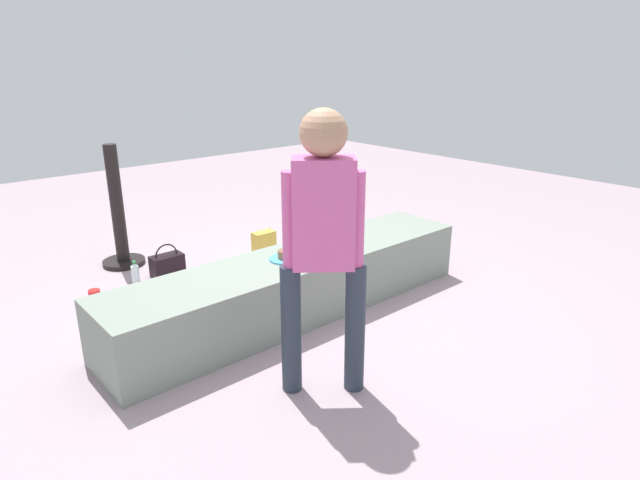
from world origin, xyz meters
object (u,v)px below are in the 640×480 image
at_px(cake_plate, 285,256).
at_px(gift_bag, 264,247).
at_px(adult_standing, 323,231).
at_px(water_bottle_near_gift, 314,255).
at_px(water_bottle_far_side, 135,273).
at_px(child_seated, 320,220).
at_px(handbag_black_leather, 167,265).
at_px(party_cup_red, 95,296).

relative_size(cake_plate, gift_bag, 0.69).
bearing_deg(adult_standing, water_bottle_near_gift, 51.01).
bearing_deg(water_bottle_far_side, child_seated, -54.04).
relative_size(gift_bag, water_bottle_near_gift, 1.40).
height_order(cake_plate, handbag_black_leather, cake_plate).
height_order(child_seated, water_bottle_near_gift, child_seated).
xyz_separation_m(water_bottle_near_gift, party_cup_red, (-1.71, 0.53, -0.06)).
bearing_deg(water_bottle_near_gift, water_bottle_far_side, 153.74).
relative_size(adult_standing, party_cup_red, 16.03).
xyz_separation_m(water_bottle_near_gift, handbag_black_leather, (-1.07, 0.65, -0.01)).
distance_m(gift_bag, water_bottle_near_gift, 0.46).
bearing_deg(child_seated, water_bottle_near_gift, 52.81).
xyz_separation_m(cake_plate, water_bottle_near_gift, (0.77, 0.59, -0.34)).
bearing_deg(water_bottle_near_gift, cake_plate, -142.35).
xyz_separation_m(child_seated, party_cup_red, (-1.27, 1.11, -0.59)).
xyz_separation_m(cake_plate, party_cup_red, (-0.94, 1.13, -0.40)).
bearing_deg(handbag_black_leather, cake_plate, -76.56).
height_order(adult_standing, gift_bag, adult_standing).
distance_m(cake_plate, water_bottle_far_side, 1.42).
xyz_separation_m(child_seated, handbag_black_leather, (-0.63, 1.23, -0.55)).
distance_m(child_seated, adult_standing, 1.14).
bearing_deg(child_seated, gift_bag, 80.14).
relative_size(cake_plate, water_bottle_near_gift, 0.96).
height_order(gift_bag, handbag_black_leather, gift_bag).
relative_size(child_seated, party_cup_red, 5.10).
relative_size(cake_plate, party_cup_red, 2.37).
bearing_deg(child_seated, water_bottle_far_side, 125.96).
distance_m(adult_standing, party_cup_red, 2.21).
bearing_deg(cake_plate, adult_standing, -114.72).
distance_m(water_bottle_near_gift, party_cup_red, 1.79).
bearing_deg(water_bottle_near_gift, handbag_black_leather, 148.75).
relative_size(cake_plate, handbag_black_leather, 0.80).
xyz_separation_m(cake_plate, gift_bag, (0.49, 0.96, -0.30)).
bearing_deg(adult_standing, handbag_black_leather, 87.65).
height_order(adult_standing, handbag_black_leather, adult_standing).
bearing_deg(water_bottle_far_side, water_bottle_near_gift, -26.26).
relative_size(party_cup_red, handbag_black_leather, 0.34).
bearing_deg(gift_bag, handbag_black_leather, 160.49).
bearing_deg(water_bottle_far_side, gift_bag, -15.44).
height_order(gift_bag, party_cup_red, gift_bag).
xyz_separation_m(water_bottle_far_side, party_cup_red, (-0.37, -0.13, -0.04)).
distance_m(cake_plate, water_bottle_near_gift, 1.03).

